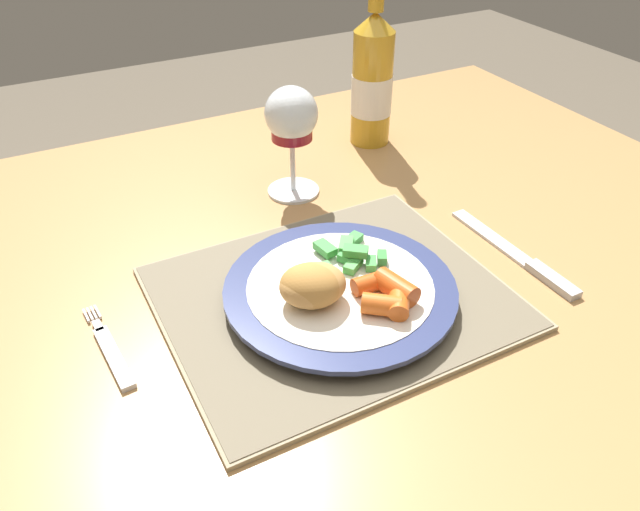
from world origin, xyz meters
The scene contains 10 objects.
dining_table centered at (0.00, 0.00, 0.65)m, with size 1.30×0.91×0.74m.
placemat centered at (0.03, -0.07, 0.74)m, with size 0.36×0.30×0.01m.
dinner_plate centered at (0.03, -0.08, 0.76)m, with size 0.25×0.25×0.02m.
breaded_croquettes centered at (-0.01, -0.09, 0.79)m, with size 0.08×0.08×0.04m.
green_beans_pile centered at (0.06, -0.05, 0.77)m, with size 0.08×0.07×0.02m.
glazed_carrots centered at (0.06, -0.12, 0.78)m, with size 0.07×0.07×0.02m.
fork centered at (-0.20, -0.04, 0.74)m, with size 0.02×0.13×0.01m.
table_knife centered at (0.26, -0.11, 0.74)m, with size 0.02×0.20×0.01m.
wine_glass centered at (0.09, 0.16, 0.85)m, with size 0.07×0.07×0.15m.
bottle centered at (0.27, 0.25, 0.84)m, with size 0.06×0.06×0.28m.
Camera 1 is at (-0.23, -0.52, 1.17)m, focal length 35.00 mm.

